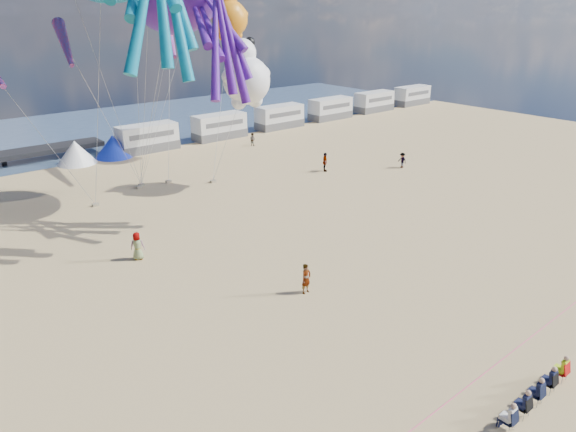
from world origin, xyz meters
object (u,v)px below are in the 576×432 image
at_px(sandbag_d, 169,181).
at_px(windsock_right, 65,43).
at_px(motorhome_0, 148,138).
at_px(kite_panda, 247,80).
at_px(beachgoer_0, 137,246).
at_px(standing_person, 306,279).
at_px(sandbag_e, 141,185).
at_px(kite_teddy_orange, 230,19).
at_px(windsock_mid, 170,37).
at_px(motorhome_5, 412,96).
at_px(tent_white, 76,152).
at_px(beachgoer_1, 253,140).
at_px(beachgoer_2, 402,160).
at_px(motorhome_2, 279,117).
at_px(beachgoer_3, 325,162).
at_px(sandbag_b, 139,187).
at_px(motorhome_4, 374,102).
at_px(tent_blue, 113,146).
at_px(spectator_row, 536,390).
at_px(sandbag_a, 96,205).
at_px(sandbag_c, 213,181).
at_px(motorhome_3, 330,109).
at_px(motorhome_1, 219,126).

xyz_separation_m(sandbag_d, windsock_right, (-8.27, -2.89, 12.56)).
bearing_deg(motorhome_0, kite_panda, -85.40).
height_order(beachgoer_0, windsock_right, windsock_right).
distance_m(standing_person, sandbag_e, 23.65).
relative_size(kite_teddy_orange, windsock_mid, 0.90).
relative_size(motorhome_5, tent_white, 1.65).
bearing_deg(motorhome_0, sandbag_d, -107.39).
distance_m(beachgoer_1, sandbag_e, 17.39).
relative_size(standing_person, beachgoer_2, 1.15).
bearing_deg(motorhome_2, beachgoer_3, -116.32).
relative_size(beachgoer_1, sandbag_b, 3.01).
xyz_separation_m(beachgoer_1, beachgoer_3, (-0.53, -12.82, 0.19)).
distance_m(motorhome_2, motorhome_4, 19.00).
distance_m(tent_blue, spectator_row, 47.30).
bearing_deg(tent_blue, windsock_right, -118.46).
bearing_deg(tent_blue, sandbag_d, -88.52).
bearing_deg(tent_blue, spectator_row, -92.17).
bearing_deg(beachgoer_2, sandbag_e, -111.57).
distance_m(tent_white, beachgoer_3, 25.69).
relative_size(beachgoer_3, windsock_right, 0.34).
xyz_separation_m(sandbag_a, windsock_mid, (9.71, 3.54, 12.47)).
distance_m(tent_blue, windsock_right, 20.27).
bearing_deg(windsock_mid, tent_blue, 126.60).
height_order(standing_person, sandbag_c, standing_person).
bearing_deg(motorhome_5, kite_teddy_orange, -168.51).
bearing_deg(motorhome_2, windsock_mid, -153.93).
relative_size(motorhome_3, sandbag_e, 13.20).
bearing_deg(beachgoer_1, motorhome_1, -5.44).
distance_m(motorhome_1, motorhome_5, 38.00).
bearing_deg(sandbag_a, standing_person, -79.17).
bearing_deg(motorhome_5, sandbag_d, -167.02).
relative_size(beachgoer_1, sandbag_c, 3.01).
xyz_separation_m(standing_person, beachgoer_2, (23.84, 12.26, -0.12)).
bearing_deg(sandbag_b, kite_teddy_orange, 14.08).
xyz_separation_m(spectator_row, standing_person, (-1.31, 12.50, 0.24)).
relative_size(motorhome_5, sandbag_b, 13.20).
relative_size(motorhome_3, kite_teddy_orange, 1.08).
bearing_deg(beachgoer_0, motorhome_5, -121.10).
bearing_deg(beachgoer_2, beachgoer_0, -80.70).
xyz_separation_m(beachgoer_2, kite_panda, (-15.33, 4.98, 8.60)).
bearing_deg(sandbag_e, motorhome_2, 23.97).
height_order(beachgoer_3, sandbag_b, beachgoer_3).
xyz_separation_m(motorhome_4, kite_teddy_orange, (-31.99, -8.44, 12.51)).
height_order(beachgoer_0, sandbag_c, beachgoer_0).
bearing_deg(tent_blue, sandbag_a, -117.87).
xyz_separation_m(sandbag_a, sandbag_e, (5.09, 2.40, 0.00)).
bearing_deg(motorhome_0, beachgoer_0, -116.90).
relative_size(spectator_row, windsock_mid, 0.90).
distance_m(beachgoer_2, windsock_mid, 25.03).
relative_size(motorhome_2, tent_white, 1.65).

